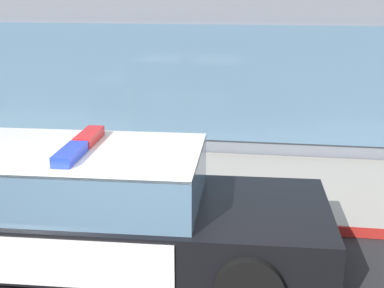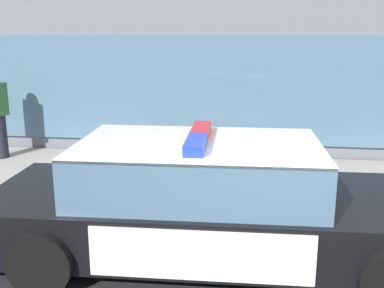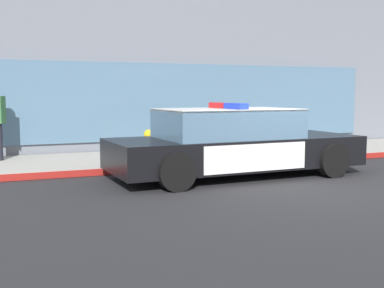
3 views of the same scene
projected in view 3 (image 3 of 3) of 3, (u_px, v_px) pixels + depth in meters
name	position (u px, v px, depth m)	size (l,w,h in m)	color
ground	(312.00, 185.00, 8.93)	(48.00, 48.00, 0.00)	#262628
sidewalk	(219.00, 156.00, 12.58)	(48.00, 2.88, 0.15)	#A39E93
curb_red_paint	(246.00, 163.00, 11.23)	(28.80, 0.04, 0.14)	maroon
storefront_building	(179.00, 28.00, 17.79)	(24.87, 8.48, 8.08)	slate
police_cruiser	(234.00, 143.00, 9.84)	(5.22, 2.25, 1.49)	black
fire_hydrant	(149.00, 146.00, 10.92)	(0.34, 0.39, 0.73)	gold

